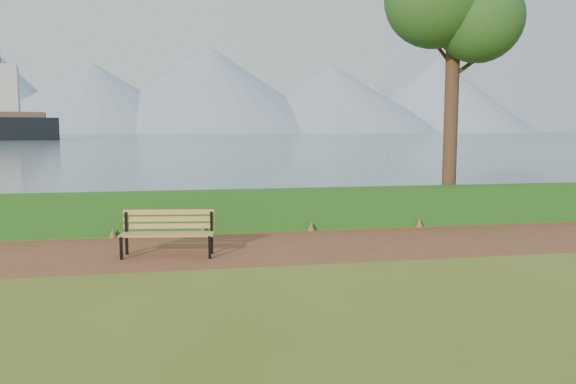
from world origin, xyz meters
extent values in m
plane|color=#4F5D1A|center=(0.00, 0.00, 0.00)|extent=(140.00, 140.00, 0.00)
cube|color=brown|center=(0.00, 0.30, 0.01)|extent=(40.00, 3.40, 0.01)
cube|color=#174814|center=(0.00, 2.60, 0.50)|extent=(32.00, 0.85, 1.00)
cube|color=slate|center=(0.00, 260.00, 0.01)|extent=(700.00, 510.00, 0.00)
cone|color=gray|center=(-60.00, 395.00, 24.00)|extent=(160.00, 160.00, 48.00)
cone|color=gray|center=(20.00, 405.00, 31.00)|extent=(190.00, 190.00, 62.00)
cone|color=gray|center=(110.00, 400.00, 25.00)|extent=(170.00, 170.00, 50.00)
cone|color=gray|center=(200.00, 410.00, 29.00)|extent=(150.00, 150.00, 58.00)
cone|color=gray|center=(-10.00, 430.00, 17.50)|extent=(120.00, 120.00, 35.00)
cone|color=gray|center=(150.00, 425.00, 20.00)|extent=(130.00, 130.00, 40.00)
cube|color=black|center=(-2.77, -0.31, 0.23)|extent=(0.06, 0.07, 0.46)
cube|color=black|center=(-2.71, 0.14, 0.44)|extent=(0.06, 0.07, 0.88)
cube|color=black|center=(-2.74, -0.09, 0.43)|extent=(0.13, 0.54, 0.05)
cube|color=black|center=(-1.06, -0.55, 0.23)|extent=(0.06, 0.07, 0.46)
cube|color=black|center=(-1.00, -0.11, 0.44)|extent=(0.06, 0.07, 0.88)
cube|color=black|center=(-1.03, -0.33, 0.43)|extent=(0.13, 0.54, 0.05)
cube|color=olive|center=(-1.91, -0.40, 0.46)|extent=(1.84, 0.35, 0.04)
cube|color=olive|center=(-1.89, -0.27, 0.46)|extent=(1.84, 0.35, 0.04)
cube|color=olive|center=(-1.88, -0.14, 0.46)|extent=(1.84, 0.35, 0.04)
cube|color=olive|center=(-1.86, -0.02, 0.46)|extent=(1.84, 0.35, 0.04)
cube|color=olive|center=(-1.85, 0.05, 0.58)|extent=(1.83, 0.31, 0.11)
cube|color=olive|center=(-1.85, 0.05, 0.73)|extent=(1.83, 0.31, 0.11)
cube|color=olive|center=(-1.85, 0.05, 0.87)|extent=(1.83, 0.31, 0.11)
cylinder|color=#321E14|center=(5.97, 3.39, 3.54)|extent=(0.39, 0.39, 7.09)
sphere|color=#254F1A|center=(6.79, 3.84, 5.91)|extent=(2.56, 2.56, 2.56)
sphere|color=#254F1A|center=(6.38, 2.76, 5.51)|extent=(2.36, 2.36, 2.36)
cylinder|color=#321E14|center=(6.41, 3.39, 4.33)|extent=(1.04, 0.12, 0.77)
cylinder|color=#321E14|center=(5.58, 3.49, 4.82)|extent=(0.80, 0.37, 0.71)
camera|label=1|loc=(-1.58, -11.50, 2.55)|focal=35.00mm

